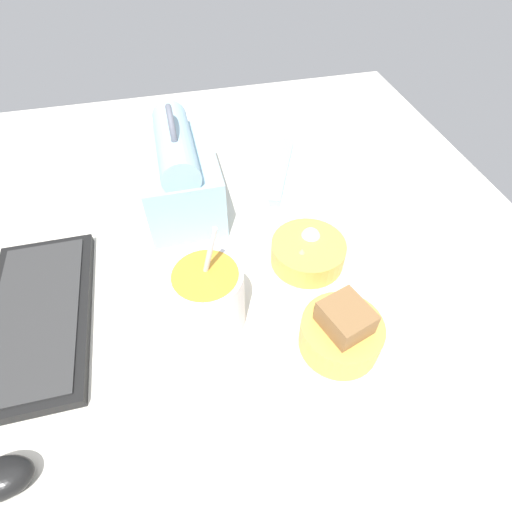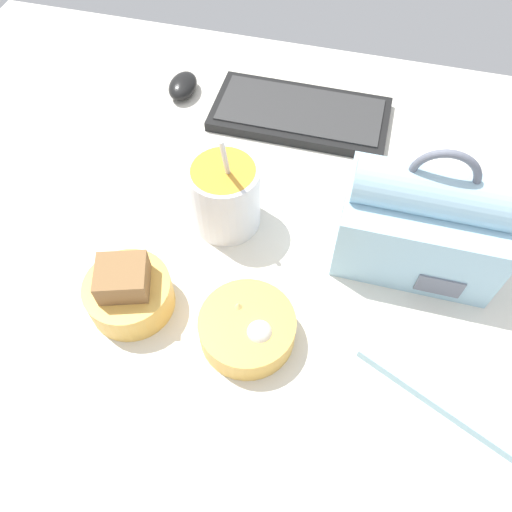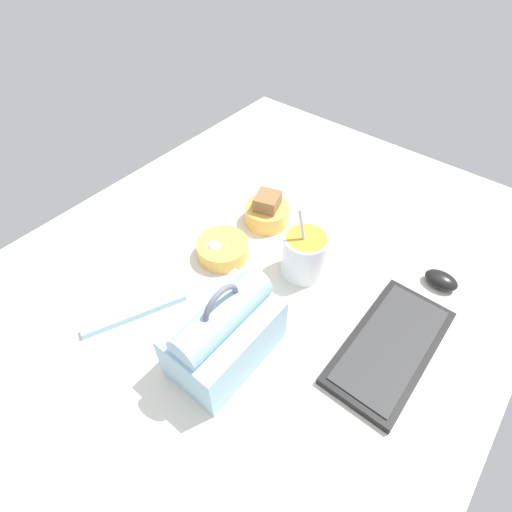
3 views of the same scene
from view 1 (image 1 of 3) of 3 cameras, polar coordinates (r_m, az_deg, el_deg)
desk_surface at (r=66.63cm, az=-0.61°, el=-4.63°), size 140.00×110.00×2.00cm
keyboard at (r=69.38cm, az=-28.68°, el=-7.55°), size 31.03×14.99×2.10cm
lunch_bag at (r=76.22cm, az=-10.81°, el=11.47°), size 21.63×13.65×20.64cm
soup_cup at (r=57.51cm, az=-6.79°, el=-5.97°), size 10.29×10.29×18.43cm
bento_bowl_sandwich at (r=58.18cm, az=12.10°, el=-10.57°), size 11.56×11.56×8.74cm
bento_bowl_snacks at (r=68.02cm, az=7.39°, el=0.59°), size 12.52×12.52×5.48cm
chopstick_case at (r=87.45cm, az=3.73°, el=12.14°), size 21.45×11.37×1.60cm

